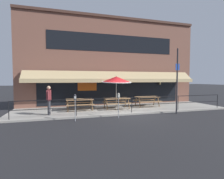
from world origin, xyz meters
name	(u,v)px	position (x,y,z in m)	size (l,w,h in m)	color
ground_plane	(134,115)	(0.00, 0.00, 0.00)	(120.00, 120.00, 0.00)	#232326
patio_deck	(122,109)	(0.00, 2.00, 0.05)	(15.00, 4.00, 0.10)	#9E998E
restaurant_building	(113,62)	(0.00, 4.22, 3.65)	(15.00, 1.60, 7.35)	brown
patio_railing	(132,101)	(0.00, 0.30, 0.80)	(13.84, 0.04, 0.97)	black
picnic_table_left	(80,101)	(-3.07, 2.06, 0.71)	(1.80, 1.42, 0.76)	#997047
picnic_table_centre	(117,100)	(-0.47, 1.92, 0.71)	(1.80, 1.42, 0.76)	#997047
picnic_table_right	(147,99)	(2.13, 2.24, 0.71)	(1.80, 1.42, 0.76)	#997047
patio_umbrella_centre	(116,80)	(-0.47, 2.00, 2.18)	(2.14, 2.14, 2.38)	#B7B2A8
pedestrian_walking	(49,99)	(-4.96, 1.03, 1.06)	(0.26, 0.62, 1.71)	#333338
parking_meter_near	(75,99)	(-3.59, -0.62, 1.15)	(0.15, 0.16, 1.42)	gray
parking_meter_far	(118,98)	(-1.16, -0.52, 1.15)	(0.15, 0.16, 1.42)	gray
street_sign_pole	(177,81)	(2.76, -0.45, 2.12)	(0.28, 0.09, 4.13)	#2D2D33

